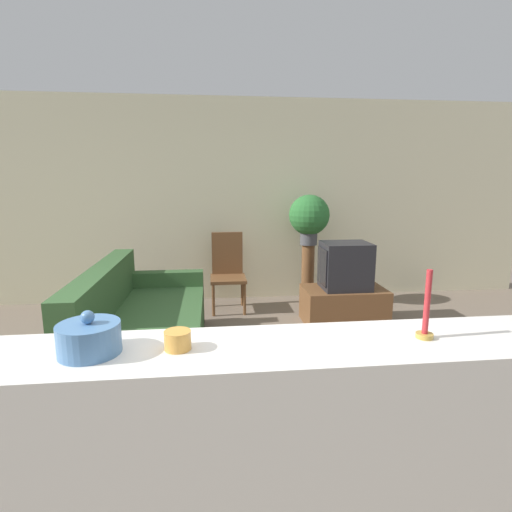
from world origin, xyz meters
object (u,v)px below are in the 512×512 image
(wooden_chair, at_px, (228,269))
(decorative_bowl, at_px, (89,338))
(couch, at_px, (143,330))
(television, at_px, (345,266))
(potted_plant, at_px, (309,216))

(wooden_chair, relative_size, decorative_bowl, 4.24)
(couch, xyz_separation_m, wooden_chair, (0.83, 1.45, 0.21))
(couch, bearing_deg, decorative_bowl, -85.06)
(wooden_chair, distance_m, decorative_bowl, 3.59)
(television, relative_size, decorative_bowl, 2.35)
(wooden_chair, xyz_separation_m, decorative_bowl, (-0.65, -3.49, 0.54))
(couch, xyz_separation_m, potted_plant, (1.87, 1.45, 0.88))
(wooden_chair, height_order, potted_plant, potted_plant)
(couch, distance_m, potted_plant, 2.53)
(decorative_bowl, bearing_deg, wooden_chair, 79.39)
(television, xyz_separation_m, potted_plant, (-0.27, 0.66, 0.51))
(couch, bearing_deg, television, 20.28)
(television, xyz_separation_m, wooden_chair, (-1.31, 0.66, -0.16))
(wooden_chair, bearing_deg, potted_plant, -0.04)
(couch, distance_m, television, 2.31)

